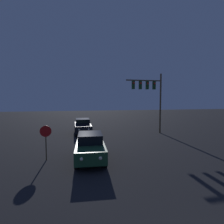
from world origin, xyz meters
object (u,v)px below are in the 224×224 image
car_far (83,126)px  stop_sign (46,136)px  car_near (90,146)px  traffic_signal_mast (150,92)px

car_far → stop_sign: bearing=71.9°
car_near → traffic_signal_mast: (7.37, 7.32, 3.80)m
traffic_signal_mast → car_far: bearing=168.5°
traffic_signal_mast → stop_sign: size_ratio=3.08×
traffic_signal_mast → car_near: bearing=-135.2°
car_near → car_far: bearing=-85.6°
car_near → traffic_signal_mast: bearing=-131.0°
car_near → traffic_signal_mast: traffic_signal_mast is taller
traffic_signal_mast → stop_sign: (-10.07, -6.83, -3.14)m
car_near → stop_sign: bearing=-6.2°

